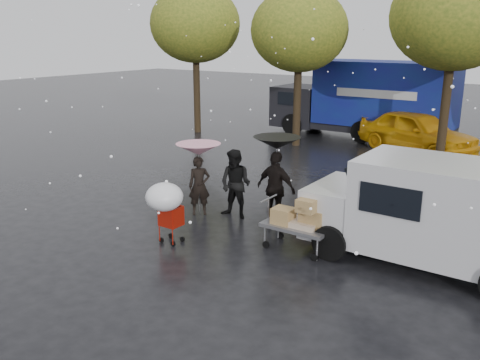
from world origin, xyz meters
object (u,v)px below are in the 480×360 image
Objects in this scene: shopping_cart at (165,200)px; blue_truck at (367,100)px; yellow_taxi at (417,132)px; person_pink at (199,186)px; vendor_cart at (300,220)px; person_black at (276,188)px; white_van at (435,212)px.

blue_truck reaches higher than shopping_cart.
blue_truck is at bearing 81.82° from yellow_taxi.
shopping_cart is at bearing -114.03° from person_pink.
blue_truck is at bearing 105.56° from vendor_cart.
white_van reaches higher than person_black.
person_pink is 5.91m from white_van.
shopping_cart is at bearing -155.73° from white_van.
blue_truck is 3.36m from yellow_taxi.
vendor_cart is (3.32, -0.59, -0.06)m from person_pink.
yellow_taxi is (1.81, 12.86, -0.22)m from shopping_cart.
white_van is at bearing 19.55° from vendor_cart.
white_van is at bearing 24.27° from shopping_cart.
person_black is 0.38× the size of yellow_taxi.
vendor_cart is at bearing -52.80° from person_pink.
vendor_cart is at bearing -74.44° from blue_truck.
person_black is at bearing 62.00° from shopping_cart.
white_van is (5.20, 2.35, 0.10)m from shopping_cart.
yellow_taxi is (0.46, 10.32, -0.10)m from person_black.
blue_truck reaches higher than person_black.
person_black is at bearing 139.36° from vendor_cart.
vendor_cart is 11.45m from yellow_taxi.
person_pink is at bearing 18.24° from person_black.
blue_truck is at bearing 117.06° from white_van.
person_black is at bearing -28.54° from person_pink.
person_black reaches higher than shopping_cart.
white_van reaches higher than person_pink.
white_van is 0.99× the size of yellow_taxi.
person_black is 0.38× the size of white_van.
person_black is at bearing -160.85° from yellow_taxi.
person_pink is 1.07× the size of shopping_cart.
yellow_taxi is at bearing 34.24° from person_pink.
person_pink is 2.15m from shopping_cart.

